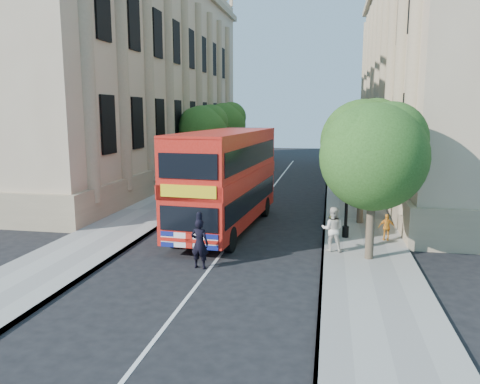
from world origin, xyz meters
The scene contains 17 objects.
ground centered at (0.00, 0.00, 0.00)m, with size 120.00×120.00×0.00m, color black.
pavement_right centered at (5.75, 10.00, 0.06)m, with size 3.50×80.00×0.12m, color gray.
pavement_left centered at (-5.75, 10.00, 0.06)m, with size 3.50×80.00×0.12m, color gray.
building_right centered at (13.80, 24.00, 9.00)m, with size 12.00×38.00×18.00m, color tan.
building_left centered at (-13.80, 24.00, 9.00)m, with size 12.00×38.00×18.00m, color tan.
tree_right_near centered at (5.84, 3.03, 4.25)m, with size 4.00×4.00×6.08m.
tree_right_mid centered at (5.84, 9.03, 4.45)m, with size 4.20×4.20×6.37m.
tree_right_far centered at (5.84, 15.03, 4.31)m, with size 4.00×4.00×6.15m.
tree_left_far centered at (-5.96, 22.03, 4.44)m, with size 4.00×4.00×6.30m.
tree_left_back centered at (-5.96, 30.03, 4.71)m, with size 4.20×4.20×6.65m.
lamp_post centered at (5.00, 6.00, 2.51)m, with size 0.32×0.32×5.16m.
double_decker_bus centered at (-0.65, 6.83, 2.59)m, with size 3.39×10.33×4.69m.
box_van centered at (-2.77, 15.45, 1.53)m, with size 2.40×5.54×3.13m.
police_constable centered at (-0.37, 1.00, 0.93)m, with size 0.68×0.45×1.86m, color black.
woman_pedestrian centered at (4.40, 3.72, 1.03)m, with size 0.88×0.69×1.81m, color silver.
child_a centered at (6.75, 5.78, 0.71)m, with size 0.69×0.29×1.18m, color orange.
child_b centered at (4.40, 6.35, 0.59)m, with size 0.60×0.35×0.93m, color #EBD550.
Camera 1 is at (4.19, -14.93, 5.68)m, focal length 35.00 mm.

